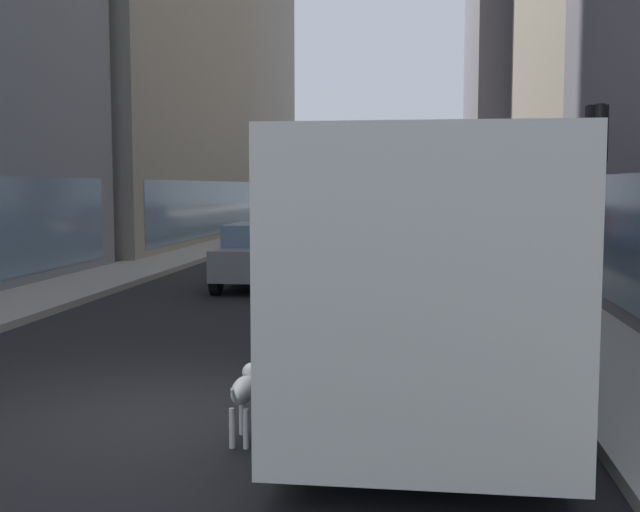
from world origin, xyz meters
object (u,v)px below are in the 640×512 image
transit_bus (421,241)px  car_blue_hatchback (381,229)px  car_white_van (420,213)px  dalmatian_dog (245,390)px  traffic_light_near (596,198)px  car_red_coupe (390,220)px  car_silver_sedan (297,225)px  car_grey_wagon (264,254)px

transit_bus → car_blue_hatchback: 20.11m
car_white_van → dalmatian_dog: bearing=-92.3°
traffic_light_near → car_red_coupe: bearing=96.8°
car_white_van → car_silver_sedan: size_ratio=0.98×
car_silver_sedan → dalmatian_dog: bearing=-82.0°
traffic_light_near → dalmatian_dog: bearing=-150.2°
transit_bus → car_blue_hatchback: (-1.60, 20.02, -0.96)m
transit_bus → car_red_coupe: (-1.60, 29.39, -0.96)m
car_red_coupe → dalmatian_dog: bearing=-90.3°
car_grey_wagon → dalmatian_dog: bearing=-79.3°
car_blue_hatchback → car_silver_sedan: same height
transit_bus → car_blue_hatchback: size_ratio=2.78×
car_white_van → car_red_coupe: (-1.60, -10.30, -0.00)m
car_white_van → dalmatian_dog: car_white_van is taller
car_silver_sedan → dalmatian_dog: 27.60m
dalmatian_dog → car_white_van: bearing=87.7°
car_red_coupe → traffic_light_near: size_ratio=1.17×
transit_bus → car_grey_wagon: (-4.00, 8.03, -0.95)m
car_white_van → traffic_light_near: bearing=-87.1°
car_red_coupe → traffic_light_near: (3.70, -31.07, 1.62)m
dalmatian_dog → car_blue_hatchback: bearing=89.6°
car_blue_hatchback → dalmatian_dog: (-0.16, -23.92, -0.31)m
car_red_coupe → car_grey_wagon: (-2.40, -21.35, 0.00)m
car_blue_hatchback → traffic_light_near: (3.70, -21.71, 1.61)m
car_silver_sedan → car_grey_wagon: 15.49m
car_grey_wagon → traffic_light_near: 11.59m
dalmatian_dog → traffic_light_near: 4.84m
transit_bus → dalmatian_dog: size_ratio=11.98×
car_white_van → traffic_light_near: 41.46m
car_blue_hatchback → car_grey_wagon: same height
car_blue_hatchback → traffic_light_near: size_ratio=1.22×
car_blue_hatchback → dalmatian_dog: size_ratio=4.31×
car_blue_hatchback → car_silver_sedan: 5.26m
car_white_van → car_red_coupe: size_ratio=1.01×
car_silver_sedan → car_red_coupe: same height
car_blue_hatchback → car_grey_wagon: (-2.40, -11.99, 0.00)m
car_blue_hatchback → car_grey_wagon: 12.23m
car_blue_hatchback → dalmatian_dog: bearing=-90.4°
transit_bus → car_red_coupe: transit_bus is taller
car_white_van → car_red_coupe: 10.42m
transit_bus → car_silver_sedan: 24.11m
transit_bus → dalmatian_dog: 4.46m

